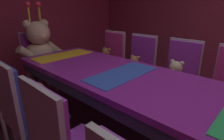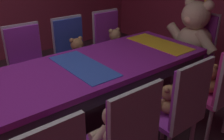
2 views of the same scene
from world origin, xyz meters
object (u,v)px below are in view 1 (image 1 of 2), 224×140
(chair_right_3, at_px, (180,71))
(throne_chair, at_px, (37,55))
(teddy_left_4, at_px, (38,101))
(teddy_right_5, at_px, (106,58))
(chair_right_5, at_px, (112,55))
(chair_left_4, at_px, (20,107))
(teddy_left_5, at_px, (10,82))
(teddy_right_3, at_px, (175,75))
(teddy_right_4, at_px, (134,66))
(king_teddy_bear, at_px, (40,47))
(banquet_table, at_px, (172,99))
(chair_right_4, at_px, (140,62))

(chair_right_3, bearing_deg, throne_chair, -67.47)
(teddy_left_4, xyz_separation_m, teddy_right_5, (1.40, 0.58, -0.01))
(chair_right_5, distance_m, teddy_right_5, 0.14)
(chair_left_4, distance_m, teddy_left_5, 0.62)
(teddy_left_5, relative_size, chair_right_3, 0.34)
(teddy_right_3, height_order, teddy_right_4, teddy_right_3)
(chair_right_5, xyz_separation_m, king_teddy_bear, (-0.86, 0.73, 0.17))
(chair_right_5, bearing_deg, teddy_left_4, 20.68)
(teddy_right_3, relative_size, throne_chair, 0.33)
(teddy_left_5, bearing_deg, banquet_table, -64.32)
(banquet_table, height_order, teddy_left_5, teddy_left_5)
(king_teddy_bear, bearing_deg, chair_right_3, 24.36)
(teddy_right_4, bearing_deg, chair_right_4, 180.00)
(chair_left_4, height_order, chair_right_5, same)
(chair_left_4, relative_size, chair_right_5, 1.00)
(chair_right_4, relative_size, king_teddy_bear, 1.01)
(chair_right_4, height_order, king_teddy_bear, king_teddy_bear)
(banquet_table, bearing_deg, teddy_left_4, 128.55)
(chair_right_3, bearing_deg, teddy_right_5, -82.85)
(teddy_right_3, xyz_separation_m, teddy_right_4, (-0.01, 0.59, -0.02))
(banquet_table, height_order, teddy_right_4, banquet_table)
(chair_right_3, height_order, king_teddy_bear, king_teddy_bear)
(teddy_right_3, distance_m, throne_chair, 2.18)
(chair_right_3, height_order, chair_right_4, same)
(banquet_table, xyz_separation_m, teddy_right_4, (0.70, 0.89, -0.09))
(teddy_right_4, xyz_separation_m, teddy_right_5, (0.01, 0.57, 0.01))
(throne_chair, bearing_deg, teddy_left_4, -24.93)
(chair_right_3, bearing_deg, king_teddy_bear, -65.64)
(chair_right_5, bearing_deg, chair_right_3, 90.08)
(chair_right_4, xyz_separation_m, teddy_right_5, (-0.13, 0.57, -0.02))
(banquet_table, xyz_separation_m, teddy_right_5, (0.71, 1.45, -0.08))
(banquet_table, relative_size, chair_right_3, 3.69)
(teddy_right_3, distance_m, teddy_right_5, 1.16)
(chair_left_4, bearing_deg, teddy_left_4, -0.00)
(chair_right_5, bearing_deg, teddy_right_4, 74.99)
(teddy_left_5, bearing_deg, teddy_right_3, -39.66)
(teddy_left_5, bearing_deg, teddy_left_4, -88.62)
(chair_right_3, height_order, teddy_right_3, chair_right_3)
(teddy_right_4, bearing_deg, chair_right_5, -105.01)
(chair_left_4, bearing_deg, teddy_right_5, 20.65)
(chair_left_4, bearing_deg, chair_right_4, 0.54)
(chair_right_5, bearing_deg, teddy_left_5, -0.64)
(throne_chair, bearing_deg, chair_right_3, 22.53)
(chair_right_3, relative_size, teddy_right_4, 3.56)
(chair_right_3, relative_size, teddy_right_5, 3.27)
(teddy_right_3, distance_m, chair_right_5, 1.17)
(chair_right_4, bearing_deg, throne_chair, -60.20)
(chair_right_5, relative_size, teddy_right_5, 3.27)
(chair_right_5, height_order, throne_chair, same)
(teddy_right_5, bearing_deg, chair_left_4, 20.65)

